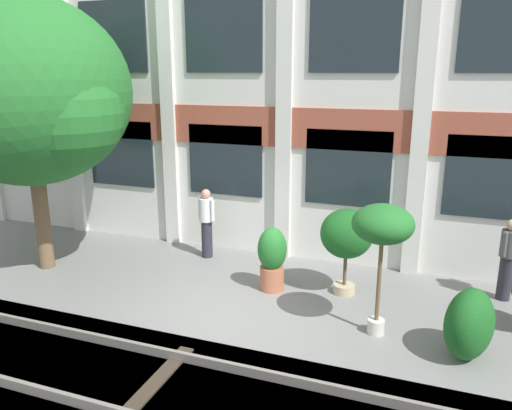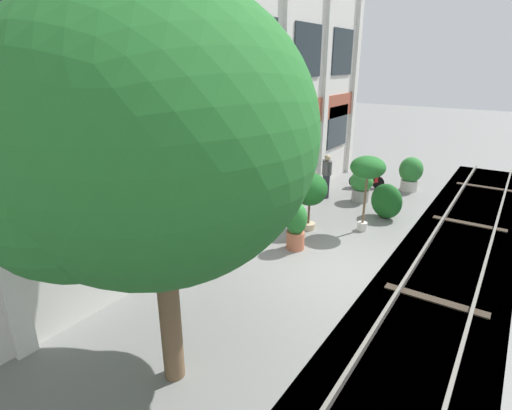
{
  "view_description": "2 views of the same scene",
  "coord_description": "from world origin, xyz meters",
  "views": [
    {
      "loc": [
        3.33,
        -7.85,
        4.35
      ],
      "look_at": [
        -0.2,
        1.74,
        1.59
      ],
      "focal_mm": 35.0,
      "sensor_mm": 36.0,
      "label": 1
    },
    {
      "loc": [
        -8.39,
        -3.5,
        4.82
      ],
      "look_at": [
        -1.24,
        1.33,
        1.7
      ],
      "focal_mm": 28.0,
      "sensor_mm": 36.0,
      "label": 2
    }
  ],
  "objects": [
    {
      "name": "potted_plant_glazed_jar",
      "position": [
        5.12,
        1.05,
        0.62
      ],
      "size": [
        0.83,
        0.83,
        1.11
      ],
      "color": "gray",
      "rests_on": "ground"
    },
    {
      "name": "broadleaf_tree",
      "position": [
        -4.84,
        0.5,
        3.81
      ],
      "size": [
        4.5,
        4.29,
        5.89
      ],
      "color": "brown",
      "rests_on": "ground"
    },
    {
      "name": "scooter_near_curb",
      "position": [
        6.83,
        1.5,
        0.44
      ],
      "size": [
        0.71,
        1.31,
        0.98
      ],
      "rotation": [
        0.0,
        0.0,
        5.1
      ],
      "color": "black",
      "rests_on": "ground"
    },
    {
      "name": "rail_tracks",
      "position": [
        0.0,
        -2.57,
        -0.13
      ],
      "size": [
        25.76,
        2.8,
        0.43
      ],
      "color": "#5B5449",
      "rests_on": "ground"
    },
    {
      "name": "apartment_facade",
      "position": [
        -0.0,
        3.31,
        3.92
      ],
      "size": [
        18.12,
        0.64,
        7.87
      ],
      "color": "silver",
      "rests_on": "ground"
    },
    {
      "name": "ground_plane",
      "position": [
        0.0,
        0.0,
        0.0
      ],
      "size": [
        80.0,
        80.0,
        0.0
      ],
      "primitive_type": "plane",
      "color": "slate"
    },
    {
      "name": "resident_by_doorway",
      "position": [
        4.78,
        2.26,
        0.88
      ],
      "size": [
        0.34,
        0.47,
        1.63
      ],
      "rotation": [
        0.0,
        0.0,
        -0.54
      ],
      "color": "#282833",
      "rests_on": "ground"
    },
    {
      "name": "potted_plant_stone_basin",
      "position": [
        0.37,
        1.13,
        0.7
      ],
      "size": [
        0.59,
        0.59,
        1.32
      ],
      "color": "#B76647",
      "rests_on": "ground"
    },
    {
      "name": "topiary_hedge",
      "position": [
        4.02,
        -0.2,
        0.57
      ],
      "size": [
        1.02,
        1.25,
        1.13
      ],
      "primitive_type": "ellipsoid",
      "rotation": [
        0.0,
        0.0,
        4.38
      ],
      "color": "#19561E",
      "rests_on": "ground"
    },
    {
      "name": "potted_plant_low_pan",
      "position": [
        2.6,
        0.05,
        1.89
      ],
      "size": [
        1.0,
        1.0,
        2.28
      ],
      "color": "beige",
      "rests_on": "ground"
    },
    {
      "name": "resident_watching_tracks",
      "position": [
        -1.68,
        2.36,
        0.9
      ],
      "size": [
        0.5,
        0.34,
        1.67
      ],
      "rotation": [
        0.0,
        0.0,
        -1.97
      ],
      "color": "#282833",
      "rests_on": "ground"
    },
    {
      "name": "potted_plant_terracotta_small",
      "position": [
        1.79,
        1.46,
        1.23
      ],
      "size": [
        1.04,
        1.04,
        1.76
      ],
      "color": "tan",
      "rests_on": "ground"
    },
    {
      "name": "potted_plant_ribbed_drum",
      "position": [
        7.47,
        -0.08,
        0.72
      ],
      "size": [
        0.9,
        0.9,
        1.33
      ],
      "color": "beige",
      "rests_on": "ground"
    }
  ]
}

